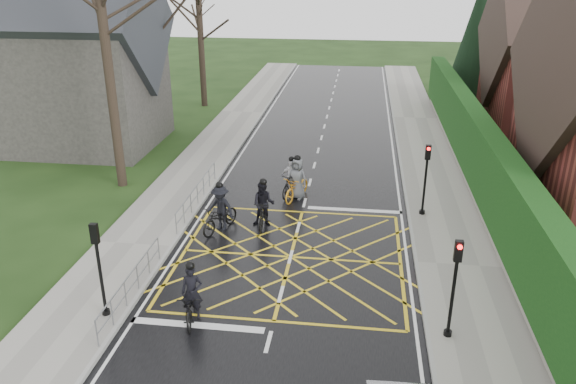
% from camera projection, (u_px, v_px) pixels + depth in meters
% --- Properties ---
extents(ground, '(120.00, 120.00, 0.00)m').
position_uv_depth(ground, '(291.00, 257.00, 20.68)').
color(ground, black).
rests_on(ground, ground).
extents(road, '(9.00, 80.00, 0.01)m').
position_uv_depth(road, '(291.00, 257.00, 20.68)').
color(road, black).
rests_on(road, ground).
extents(sidewalk_right, '(3.00, 80.00, 0.15)m').
position_uv_depth(sidewalk_right, '(458.00, 266.00, 19.93)').
color(sidewalk_right, gray).
rests_on(sidewalk_right, ground).
extents(sidewalk_left, '(3.00, 80.00, 0.15)m').
position_uv_depth(sidewalk_left, '(135.00, 245.00, 21.38)').
color(sidewalk_left, gray).
rests_on(sidewalk_left, ground).
extents(stone_wall, '(0.50, 38.00, 0.70)m').
position_uv_depth(stone_wall, '(479.00, 196.00, 25.10)').
color(stone_wall, slate).
rests_on(stone_wall, ground).
extents(hedge, '(0.90, 38.00, 2.80)m').
position_uv_depth(hedge, '(484.00, 159.00, 24.42)').
color(hedge, black).
rests_on(hedge, stone_wall).
extents(house_far, '(9.80, 8.80, 10.30)m').
position_uv_depth(house_far, '(572.00, 63.00, 33.68)').
color(house_far, maroon).
rests_on(house_far, ground).
extents(conifer, '(4.60, 4.60, 10.00)m').
position_uv_depth(conifer, '(480.00, 34.00, 41.24)').
color(conifer, black).
rests_on(conifer, ground).
extents(church, '(8.80, 7.80, 11.00)m').
position_uv_depth(church, '(78.00, 60.00, 31.40)').
color(church, '#2D2B28').
rests_on(church, ground).
extents(tree_near, '(9.24, 9.24, 11.44)m').
position_uv_depth(tree_near, '(102.00, 15.00, 24.21)').
color(tree_near, black).
rests_on(tree_near, ground).
extents(tree_far, '(8.40, 8.40, 10.40)m').
position_uv_depth(tree_far, '(199.00, 5.00, 39.16)').
color(tree_far, black).
rests_on(tree_far, ground).
extents(railing_south, '(0.05, 5.04, 1.03)m').
position_uv_depth(railing_south, '(131.00, 280.00, 17.74)').
color(railing_south, slate).
rests_on(railing_south, ground).
extents(railing_north, '(0.05, 6.04, 1.03)m').
position_uv_depth(railing_north, '(197.00, 190.00, 24.60)').
color(railing_north, slate).
rests_on(railing_north, ground).
extents(traffic_light_ne, '(0.24, 0.31, 3.21)m').
position_uv_depth(traffic_light_ne, '(425.00, 181.00, 23.26)').
color(traffic_light_ne, black).
rests_on(traffic_light_ne, ground).
extents(traffic_light_se, '(0.24, 0.31, 3.21)m').
position_uv_depth(traffic_light_se, '(453.00, 290.00, 15.58)').
color(traffic_light_se, black).
rests_on(traffic_light_se, ground).
extents(traffic_light_sw, '(0.24, 0.31, 3.21)m').
position_uv_depth(traffic_light_sw, '(100.00, 271.00, 16.55)').
color(traffic_light_sw, black).
rests_on(traffic_light_sw, ground).
extents(cyclist_rear, '(1.04, 2.09, 1.94)m').
position_uv_depth(cyclist_rear, '(192.00, 301.00, 16.94)').
color(cyclist_rear, black).
rests_on(cyclist_rear, ground).
extents(cyclist_back, '(0.94, 2.08, 2.07)m').
position_uv_depth(cyclist_back, '(263.00, 208.00, 22.82)').
color(cyclist_back, black).
rests_on(cyclist_back, ground).
extents(cyclist_mid, '(1.54, 2.26, 2.08)m').
position_uv_depth(cyclist_mid, '(220.00, 213.00, 22.46)').
color(cyclist_mid, black).
rests_on(cyclist_mid, ground).
extents(cyclist_front, '(1.09, 1.96, 1.89)m').
position_uv_depth(cyclist_front, '(291.00, 181.00, 25.83)').
color(cyclist_front, black).
rests_on(cyclist_front, ground).
extents(cyclist_lead, '(1.43, 2.27, 2.09)m').
position_uv_depth(cyclist_lead, '(297.00, 184.00, 25.45)').
color(cyclist_lead, orange).
rests_on(cyclist_lead, ground).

